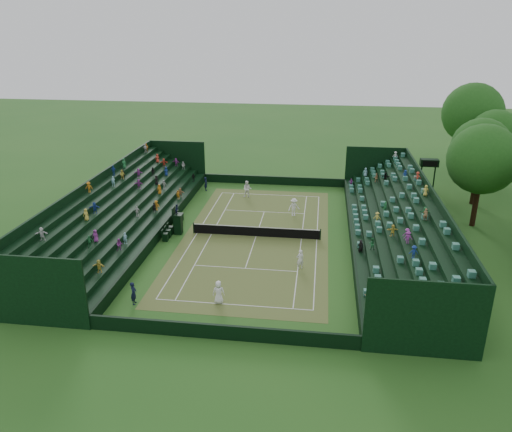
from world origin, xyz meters
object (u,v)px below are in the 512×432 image
object	(u,v)px
tennis_net	(256,231)
player_near_west	(219,292)
player_near_east	(300,259)
umpire_chair	(178,221)
player_far_east	(294,207)
player_far_west	(247,189)

from	to	relation	value
tennis_net	player_near_west	xyz separation A→B (m)	(-1.02, -11.77, 0.32)
player_near_west	player_near_east	bearing A→B (deg)	-142.35
umpire_chair	player_far_east	distance (m)	11.84
umpire_chair	player_far_east	xyz separation A→B (m)	(10.23, 5.97, -0.30)
player_near_west	player_far_west	xyz separation A→B (m)	(-1.40, 22.53, 0.10)
player_far_west	player_far_east	xyz separation A→B (m)	(5.47, -5.05, -0.02)
player_near_west	player_far_west	world-z (taller)	player_far_west
player_near_west	player_near_east	size ratio (longest dim) A/B	1.02
tennis_net	player_far_east	distance (m)	6.49
tennis_net	player_far_east	world-z (taller)	player_far_east
player_far_west	player_far_east	world-z (taller)	player_far_west
umpire_chair	player_far_west	distance (m)	12.00
tennis_net	player_near_west	world-z (taller)	player_near_west
umpire_chair	player_near_east	xyz separation A→B (m)	(11.44, -5.63, -0.40)
player_far_west	player_near_east	bearing A→B (deg)	-68.44
umpire_chair	player_near_west	distance (m)	13.06
tennis_net	player_far_east	xyz separation A→B (m)	(3.06, 5.72, 0.40)
tennis_net	player_near_west	distance (m)	11.81
player_near_west	player_near_east	world-z (taller)	player_near_west
tennis_net	player_far_west	bearing A→B (deg)	102.63
player_near_west	player_far_east	xyz separation A→B (m)	(4.07, 17.48, 0.08)
player_near_east	player_far_east	xyz separation A→B (m)	(-1.21, 11.59, 0.10)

